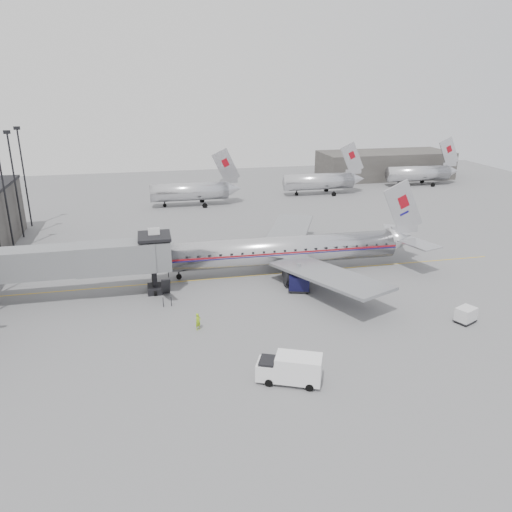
# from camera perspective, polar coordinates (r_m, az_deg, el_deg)

# --- Properties ---
(ground) EXTENTS (160.00, 160.00, 0.00)m
(ground) POSITION_cam_1_polar(r_m,az_deg,el_deg) (52.87, -1.17, -4.79)
(ground) COLOR slate
(ground) RESTS_ON ground
(hangar) EXTENTS (30.00, 12.00, 6.00)m
(hangar) POSITION_cam_1_polar(r_m,az_deg,el_deg) (121.69, 14.47, 10.07)
(hangar) COLOR #3B3836
(hangar) RESTS_ON ground
(apron_line) EXTENTS (60.00, 0.15, 0.01)m
(apron_line) POSITION_cam_1_polar(r_m,az_deg,el_deg) (58.85, 0.54, -2.17)
(apron_line) COLOR gold
(apron_line) RESTS_ON ground
(jet_bridge) EXTENTS (21.00, 6.20, 7.10)m
(jet_bridge) POSITION_cam_1_polar(r_m,az_deg,el_deg) (54.38, -19.48, -0.50)
(jet_bridge) COLOR slate
(jet_bridge) RESTS_ON ground
(distant_aircraft_near) EXTENTS (16.39, 3.20, 10.26)m
(distant_aircraft_near) POSITION_cam_1_polar(r_m,az_deg,el_deg) (91.58, -7.52, 7.38)
(distant_aircraft_near) COLOR silver
(distant_aircraft_near) RESTS_ON ground
(distant_aircraft_mid) EXTENTS (16.39, 3.20, 10.26)m
(distant_aircraft_mid) POSITION_cam_1_polar(r_m,az_deg,el_deg) (100.92, 7.28, 8.52)
(distant_aircraft_mid) COLOR silver
(distant_aircraft_mid) RESTS_ON ground
(distant_aircraft_far) EXTENTS (16.39, 3.20, 10.26)m
(distant_aircraft_far) POSITION_cam_1_polar(r_m,az_deg,el_deg) (114.60, 18.13, 9.03)
(distant_aircraft_far) COLOR silver
(distant_aircraft_far) RESTS_ON ground
(airliner) EXTENTS (33.61, 31.15, 10.63)m
(airliner) POSITION_cam_1_polar(r_m,az_deg,el_deg) (59.29, 3.89, 0.70)
(airliner) COLOR silver
(airliner) RESTS_ON ground
(service_van) EXTENTS (5.21, 3.66, 2.29)m
(service_van) POSITION_cam_1_polar(r_m,az_deg,el_deg) (38.65, 3.92, -12.68)
(service_van) COLOR white
(service_van) RESTS_ON ground
(baggage_cart_navy) EXTENTS (2.71, 2.34, 1.81)m
(baggage_cart_navy) POSITION_cam_1_polar(r_m,az_deg,el_deg) (54.30, 4.95, -3.08)
(baggage_cart_navy) COLOR black
(baggage_cart_navy) RESTS_ON ground
(baggage_cart_white) EXTENTS (2.32, 2.09, 1.49)m
(baggage_cart_white) POSITION_cam_1_polar(r_m,az_deg,el_deg) (51.43, 22.86, -6.19)
(baggage_cart_white) COLOR silver
(baggage_cart_white) RESTS_ON ground
(ramp_worker) EXTENTS (0.70, 0.67, 1.62)m
(ramp_worker) POSITION_cam_1_polar(r_m,az_deg,el_deg) (46.43, -6.64, -7.45)
(ramp_worker) COLOR #90BF16
(ramp_worker) RESTS_ON ground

